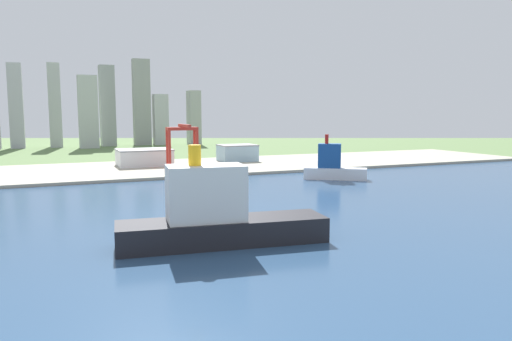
% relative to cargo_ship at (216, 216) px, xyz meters
% --- Properties ---
extents(ground_plane, '(2400.00, 2400.00, 0.00)m').
position_rel_cargo_ship_xyz_m(ground_plane, '(4.20, 73.18, -11.73)').
color(ground_plane, '#5E7C48').
extents(water_bay, '(840.00, 360.00, 0.15)m').
position_rel_cargo_ship_xyz_m(water_bay, '(4.20, 13.18, -11.66)').
color(water_bay, '#2D4C70').
rests_on(water_bay, ground).
extents(industrial_pier, '(840.00, 140.00, 2.50)m').
position_rel_cargo_ship_xyz_m(industrial_pier, '(4.20, 263.18, -10.48)').
color(industrial_pier, '#ACA692').
rests_on(industrial_pier, ground).
extents(cargo_ship, '(85.69, 31.12, 40.15)m').
position_rel_cargo_ship_xyz_m(cargo_ship, '(0.00, 0.00, 0.00)').
color(cargo_ship, black).
rests_on(cargo_ship, water_bay).
extents(ferry_boat, '(46.76, 37.34, 35.48)m').
position_rel_cargo_ship_xyz_m(ferry_boat, '(145.25, 143.81, -1.43)').
color(ferry_boat, white).
rests_on(ferry_boat, water_bay).
extents(port_crane_red, '(27.43, 34.84, 40.00)m').
position_rel_cargo_ship_xyz_m(port_crane_red, '(49.33, 239.60, 19.61)').
color(port_crane_red, '#B72D23').
rests_on(port_crane_red, industrial_pier).
extents(warehouse_main, '(50.12, 38.49, 15.60)m').
position_rel_cargo_ship_xyz_m(warehouse_main, '(23.13, 283.37, -1.41)').
color(warehouse_main, white).
rests_on(warehouse_main, industrial_pier).
extents(warehouse_annex, '(37.71, 28.90, 17.01)m').
position_rel_cargo_ship_xyz_m(warehouse_annex, '(120.07, 288.21, -0.71)').
color(warehouse_annex, '#99BCD1').
rests_on(warehouse_annex, industrial_pier).
extents(distant_skyline, '(352.54, 65.35, 150.97)m').
position_rel_cargo_ship_xyz_m(distant_skyline, '(-10.77, 606.94, 46.94)').
color(distant_skyline, '#A7ACAC').
rests_on(distant_skyline, ground).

